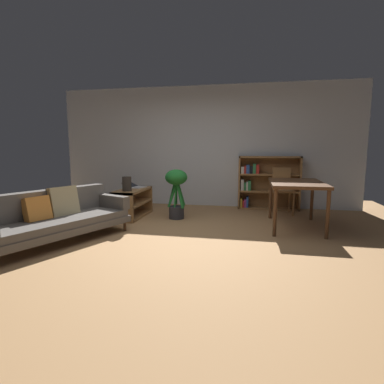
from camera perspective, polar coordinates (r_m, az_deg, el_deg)
name	(u,v)px	position (r m, az deg, el deg)	size (l,w,h in m)	color
ground_plane	(175,237)	(4.55, -3.17, -8.50)	(8.16, 8.16, 0.00)	#A87A4C
back_wall_panel	(204,147)	(7.01, 2.34, 8.50)	(6.80, 0.10, 2.70)	silver
fabric_couch	(54,217)	(4.71, -24.52, -4.26)	(1.51, 2.20, 0.76)	#56351E
media_console	(133,203)	(5.97, -11.07, -1.98)	(0.44, 1.07, 0.54)	olive
open_laptop	(135,186)	(6.15, -10.61, 1.07)	(0.45, 0.38, 0.10)	silver
desk_speaker	(127,184)	(5.65, -12.14, 1.50)	(0.17, 0.17, 0.26)	#2D2823
potted_floor_plant	(176,187)	(5.65, -2.96, 0.88)	(0.41, 0.47, 0.93)	#333338
dining_table	(296,186)	(5.28, 19.00, 1.00)	(0.83, 1.33, 0.77)	#56351E
dining_chair_near	(282,188)	(6.38, 16.56, 0.78)	(0.44, 0.45, 0.92)	olive
bookshelf	(265,182)	(6.79, 13.57, 1.76)	(1.30, 0.31, 1.15)	olive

